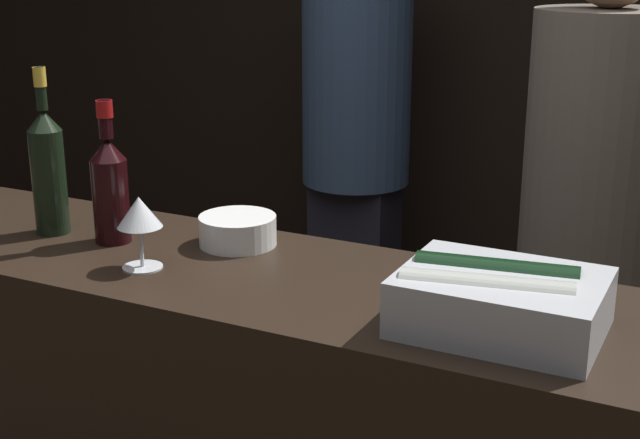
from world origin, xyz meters
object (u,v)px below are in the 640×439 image
at_px(ice_bin_with_bottles, 498,299).
at_px(champagne_bottle, 48,168).
at_px(person_in_hoodie, 589,238).
at_px(person_blond_tee, 356,139).
at_px(wine_glass, 139,215).
at_px(bowl_white, 238,229).
at_px(red_wine_bottle_tall, 110,185).

distance_m(ice_bin_with_bottles, champagne_bottle, 1.07).
bearing_deg(ice_bin_with_bottles, person_in_hoodie, 89.26).
xyz_separation_m(ice_bin_with_bottles, person_blond_tee, (-1.00, 1.62, -0.13)).
bearing_deg(champagne_bottle, wine_glass, -16.92).
bearing_deg(ice_bin_with_bottles, person_blond_tee, 121.71).
relative_size(bowl_white, person_blond_tee, 0.09).
bearing_deg(champagne_bottle, red_wine_bottle_tall, 3.29).
bearing_deg(person_in_hoodie, red_wine_bottle_tall, -72.81).
relative_size(red_wine_bottle_tall, person_in_hoodie, 0.18).
bearing_deg(person_in_hoodie, ice_bin_with_bottles, -22.84).
height_order(wine_glass, person_in_hoodie, person_in_hoodie).
xyz_separation_m(bowl_white, champagne_bottle, (-0.43, -0.12, 0.12)).
height_order(ice_bin_with_bottles, wine_glass, wine_glass).
relative_size(wine_glass, red_wine_bottle_tall, 0.48).
distance_m(ice_bin_with_bottles, bowl_white, 0.66).
xyz_separation_m(ice_bin_with_bottles, bowl_white, (-0.64, 0.19, -0.02)).
xyz_separation_m(bowl_white, person_blond_tee, (-0.36, 1.43, -0.10)).
height_order(ice_bin_with_bottles, bowl_white, ice_bin_with_bottles).
bearing_deg(person_blond_tee, person_in_hoodie, -41.04).
bearing_deg(person_in_hoodie, wine_glass, -63.21).
bearing_deg(red_wine_bottle_tall, person_in_hoodie, 39.28).
bearing_deg(ice_bin_with_bottles, bowl_white, 163.66).
xyz_separation_m(bowl_white, person_in_hoodie, (0.65, 0.64, -0.11)).
xyz_separation_m(red_wine_bottle_tall, person_blond_tee, (-0.10, 1.53, -0.20)).
distance_m(ice_bin_with_bottles, wine_glass, 0.74).
distance_m(red_wine_bottle_tall, person_in_hoodie, 1.19).
distance_m(bowl_white, wine_glass, 0.25).
relative_size(ice_bin_with_bottles, person_blond_tee, 0.19).
distance_m(champagne_bottle, person_blond_tee, 1.56).
xyz_separation_m(bowl_white, wine_glass, (-0.10, -0.22, 0.08)).
bearing_deg(person_in_hoodie, person_blond_tee, -150.26).
bearing_deg(wine_glass, red_wine_bottle_tall, 146.13).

